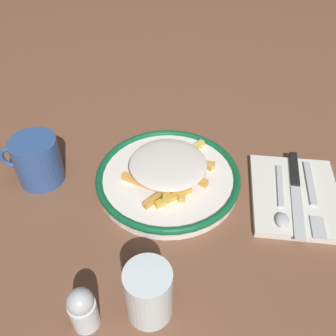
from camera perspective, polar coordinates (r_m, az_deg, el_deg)
name	(u,v)px	position (r m, az deg, el deg)	size (l,w,h in m)	color
ground_plane	(168,183)	(0.71, 0.00, -2.30)	(2.60, 2.60, 0.00)	brown
plate	(168,178)	(0.70, 0.00, -1.52)	(0.27, 0.27, 0.03)	white
fries_heap	(170,166)	(0.68, 0.38, 0.31)	(0.19, 0.19, 0.04)	gold
napkin	(295,196)	(0.72, 18.74, -4.01)	(0.15, 0.19, 0.01)	silver
fork	(313,198)	(0.71, 21.16, -4.28)	(0.03, 0.18, 0.01)	silver
knife	(296,185)	(0.72, 18.82, -2.40)	(0.04, 0.21, 0.01)	black
spoon	(281,206)	(0.68, 16.85, -5.50)	(0.03, 0.15, 0.01)	silver
water_glass	(149,293)	(0.52, -2.96, -18.46)	(0.06, 0.06, 0.09)	silver
coffee_mug	(37,161)	(0.73, -19.33, 1.07)	(0.11, 0.08, 0.09)	#30508E
salt_shaker	(83,309)	(0.53, -12.86, -20.16)	(0.04, 0.04, 0.08)	silver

